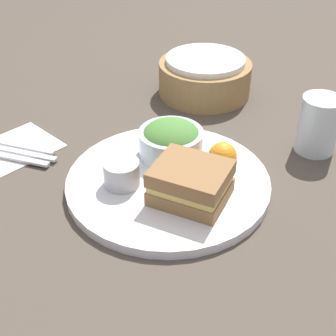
# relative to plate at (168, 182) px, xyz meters

# --- Properties ---
(ground_plane) EXTENTS (4.00, 4.00, 0.00)m
(ground_plane) POSITION_rel_plate_xyz_m (0.00, 0.00, -0.01)
(ground_plane) COLOR #4C4238
(plate) EXTENTS (0.33, 0.33, 0.02)m
(plate) POSITION_rel_plate_xyz_m (0.00, 0.00, 0.00)
(plate) COLOR silver
(plate) RESTS_ON ground_plane
(sandwich) EXTENTS (0.13, 0.12, 0.06)m
(sandwich) POSITION_rel_plate_xyz_m (0.06, -0.01, 0.04)
(sandwich) COLOR olive
(sandwich) RESTS_ON plate
(salad_bowl) EXTENTS (0.11, 0.11, 0.06)m
(salad_bowl) POSITION_rel_plate_xyz_m (-0.04, 0.05, 0.04)
(salad_bowl) COLOR silver
(salad_bowl) RESTS_ON plate
(dressing_cup) EXTENTS (0.06, 0.06, 0.04)m
(dressing_cup) POSITION_rel_plate_xyz_m (-0.04, -0.06, 0.03)
(dressing_cup) COLOR #B7B7BC
(dressing_cup) RESTS_ON plate
(orange_wedge) EXTENTS (0.05, 0.05, 0.05)m
(orange_wedge) POSITION_rel_plate_xyz_m (0.05, 0.08, 0.03)
(orange_wedge) COLOR orange
(orange_wedge) RESTS_ON plate
(drink_glass) EXTENTS (0.07, 0.07, 0.10)m
(drink_glass) POSITION_rel_plate_xyz_m (0.12, 0.26, 0.04)
(drink_glass) COLOR silver
(drink_glass) RESTS_ON ground_plane
(bread_basket) EXTENTS (0.20, 0.20, 0.08)m
(bread_basket) POSITION_rel_plate_xyz_m (-0.18, 0.30, 0.03)
(bread_basket) COLOR #997547
(bread_basket) RESTS_ON ground_plane
(napkin) EXTENTS (0.12, 0.18, 0.00)m
(napkin) POSITION_rel_plate_xyz_m (-0.28, -0.13, -0.01)
(napkin) COLOR white
(napkin) RESTS_ON ground_plane
(fork) EXTENTS (0.18, 0.09, 0.01)m
(fork) POSITION_rel_plate_xyz_m (-0.27, -0.15, -0.00)
(fork) COLOR silver
(fork) RESTS_ON napkin
(knife) EXTENTS (0.19, 0.10, 0.01)m
(knife) POSITION_rel_plate_xyz_m (-0.28, -0.13, -0.00)
(knife) COLOR silver
(knife) RESTS_ON napkin
(spoon) EXTENTS (0.16, 0.09, 0.01)m
(spoon) POSITION_rel_plate_xyz_m (-0.29, -0.12, -0.00)
(spoon) COLOR silver
(spoon) RESTS_ON napkin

